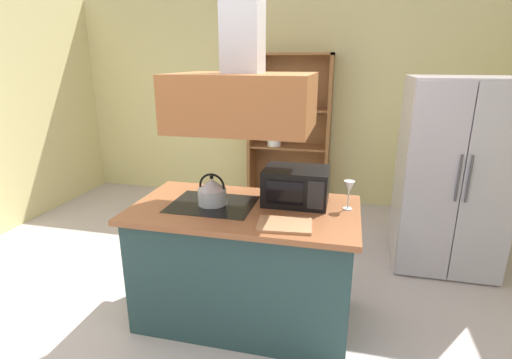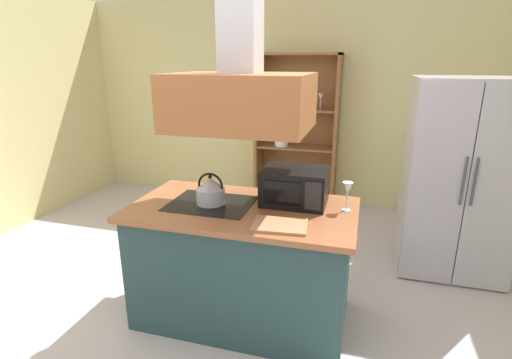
{
  "view_description": "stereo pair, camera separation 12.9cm",
  "coord_description": "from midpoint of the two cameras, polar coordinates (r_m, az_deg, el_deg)",
  "views": [
    {
      "loc": [
        0.81,
        -2.28,
        1.91
      ],
      "look_at": [
        0.14,
        0.56,
        1.0
      ],
      "focal_mm": 27.18,
      "sensor_mm": 36.0,
      "label": 1
    },
    {
      "loc": [
        0.94,
        -2.24,
        1.91
      ],
      "look_at": [
        0.14,
        0.56,
        1.0
      ],
      "focal_mm": 27.18,
      "sensor_mm": 36.0,
      "label": 2
    }
  ],
  "objects": [
    {
      "name": "ground_plane",
      "position": [
        3.08,
        -6.49,
        -21.03
      ],
      "size": [
        7.8,
        7.8,
        0.0
      ],
      "primitive_type": "plane",
      "color": "#BEB2AF"
    },
    {
      "name": "wall_back",
      "position": [
        5.36,
        4.08,
        11.29
      ],
      "size": [
        6.0,
        0.12,
        2.7
      ],
      "primitive_type": "cube",
      "color": "beige",
      "rests_on": "ground"
    },
    {
      "name": "kitchen_island",
      "position": [
        2.96,
        -2.9,
        -12.18
      ],
      "size": [
        1.61,
        0.88,
        0.9
      ],
      "color": "#254242",
      "rests_on": "ground"
    },
    {
      "name": "range_hood",
      "position": [
        2.58,
        -3.34,
        13.88
      ],
      "size": [
        0.9,
        0.7,
        1.24
      ],
      "color": "#A15D30"
    },
    {
      "name": "refrigerator",
      "position": [
        3.95,
        25.95,
        0.49
      ],
      "size": [
        0.9,
        0.78,
        1.77
      ],
      "color": "#BFB7BB",
      "rests_on": "ground"
    },
    {
      "name": "dish_cabinet",
      "position": [
        5.21,
        4.22,
        5.9
      ],
      "size": [
        1.06,
        0.4,
        1.98
      ],
      "color": "brown",
      "rests_on": "ground"
    },
    {
      "name": "kettle",
      "position": [
        2.8,
        -7.79,
        -1.78
      ],
      "size": [
        0.21,
        0.21,
        0.23
      ],
      "color": "#B1BCC6",
      "rests_on": "kitchen_island"
    },
    {
      "name": "cutting_board",
      "position": [
        2.46,
        2.71,
        -6.68
      ],
      "size": [
        0.36,
        0.27,
        0.02
      ],
      "primitive_type": "cube",
      "rotation": [
        0.0,
        0.0,
        0.09
      ],
      "color": "#B07B52",
      "rests_on": "kitchen_island"
    },
    {
      "name": "microwave",
      "position": [
        2.81,
        4.62,
        -0.95
      ],
      "size": [
        0.46,
        0.35,
        0.26
      ],
      "color": "black",
      "rests_on": "kitchen_island"
    },
    {
      "name": "wine_glass_on_counter",
      "position": [
        2.74,
        12.23,
        -1.31
      ],
      "size": [
        0.08,
        0.08,
        0.21
      ],
      "color": "silver",
      "rests_on": "kitchen_island"
    }
  ]
}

